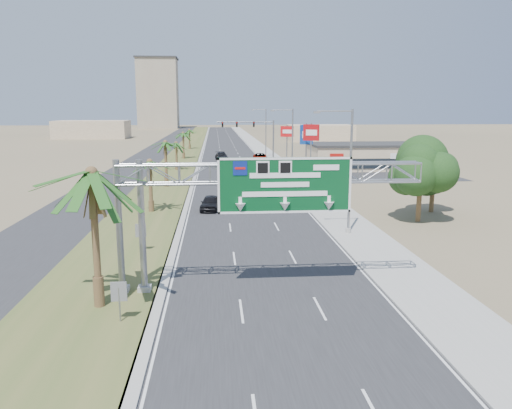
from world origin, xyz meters
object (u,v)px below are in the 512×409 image
at_px(palm_near, 91,174).
at_px(car_mid_lane, 247,177).
at_px(sign_gantry, 255,183).
at_px(pole_sign_red_far, 287,134).
at_px(store_building, 364,157).
at_px(car_left_lane, 210,203).
at_px(car_far, 222,156).
at_px(signal_mast, 262,138).
at_px(pole_sign_blue, 306,137).
at_px(pole_sign_red_near, 311,135).
at_px(car_right_lane, 260,158).

xyz_separation_m(palm_near, car_mid_lane, (10.43, 44.34, -6.25)).
xyz_separation_m(sign_gantry, pole_sign_red_far, (10.17, 58.44, -0.35)).
height_order(store_building, pole_sign_red_far, pole_sign_red_far).
relative_size(car_left_lane, car_far, 0.79).
height_order(palm_near, signal_mast, palm_near).
xyz_separation_m(palm_near, store_building, (31.20, 58.00, -4.93)).
relative_size(store_building, car_mid_lane, 4.38).
relative_size(signal_mast, car_far, 1.91).
bearing_deg(sign_gantry, car_left_lane, 96.76).
relative_size(signal_mast, pole_sign_blue, 1.31).
bearing_deg(store_building, car_far, 146.84).
bearing_deg(signal_mast, pole_sign_red_near, -67.77).
relative_size(sign_gantry, car_right_lane, 2.97).
bearing_deg(car_mid_lane, store_building, 37.05).
bearing_deg(signal_mast, car_right_lane, 87.26).
bearing_deg(signal_mast, car_left_lane, -102.80).
distance_m(palm_near, car_far, 74.23).
xyz_separation_m(car_far, pole_sign_red_near, (13.06, -24.27, 5.36)).
bearing_deg(car_right_lane, pole_sign_red_far, -69.56).
bearing_deg(signal_mast, pole_sign_blue, -65.61).
xyz_separation_m(signal_mast, car_left_lane, (-8.93, -39.31, -4.12)).
bearing_deg(car_mid_lane, sign_gantry, -89.37).
xyz_separation_m(car_left_lane, pole_sign_red_near, (14.91, 24.68, 5.42)).
height_order(store_building, car_mid_lane, store_building).
xyz_separation_m(store_building, car_right_lane, (-16.50, 12.81, -1.22)).
xyz_separation_m(store_building, car_mid_lane, (-20.77, -13.66, -1.32)).
distance_m(car_mid_lane, car_right_lane, 26.81).
distance_m(palm_near, store_building, 66.04).
distance_m(signal_mast, car_left_lane, 40.52).
xyz_separation_m(palm_near, signal_mast, (14.37, 63.97, -2.08)).
relative_size(signal_mast, car_left_lane, 2.41).
height_order(store_building, car_left_lane, store_building).
distance_m(car_far, pole_sign_blue, 26.01).
bearing_deg(sign_gantry, car_right_lane, 84.56).
bearing_deg(pole_sign_red_far, store_building, -10.42).
relative_size(signal_mast, store_building, 0.57).
height_order(store_building, car_far, store_building).
bearing_deg(pole_sign_blue, store_building, 30.17).
xyz_separation_m(sign_gantry, pole_sign_blue, (11.89, 49.58, -0.25)).
bearing_deg(pole_sign_red_far, sign_gantry, -99.87).
distance_m(car_mid_lane, car_far, 29.44).
xyz_separation_m(car_far, pole_sign_red_far, (11.01, -13.25, 4.93)).
relative_size(palm_near, car_left_lane, 1.96).
xyz_separation_m(store_building, pole_sign_red_far, (-12.89, 2.37, 3.71)).
bearing_deg(store_building, car_left_lane, -127.69).
relative_size(sign_gantry, store_building, 0.93).
relative_size(signal_mast, car_right_lane, 1.83).
distance_m(car_mid_lane, pole_sign_red_near, 12.38).
bearing_deg(car_right_lane, signal_mast, -91.36).
height_order(signal_mast, car_mid_lane, signal_mast).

